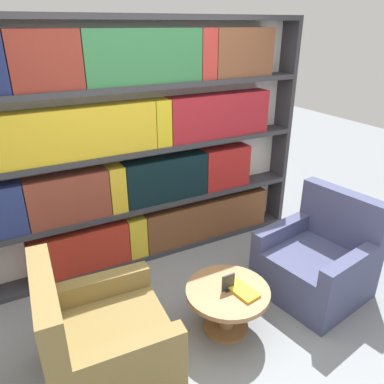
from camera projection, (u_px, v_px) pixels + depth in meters
ground_plane at (225, 344)px, 2.96m from camera, size 14.00×14.00×0.00m
bookshelf at (143, 150)px, 3.67m from camera, size 3.44×0.30×2.40m
armchair_left at (102, 343)px, 2.58m from camera, size 0.88×0.88×0.94m
armchair_right at (317, 262)px, 3.46m from camera, size 0.95×0.96×0.94m
coffee_table at (227, 301)px, 3.00m from camera, size 0.67×0.67×0.40m
table_sign at (228, 283)px, 2.93m from camera, size 0.11×0.06×0.14m
stray_book at (242, 291)px, 2.93m from camera, size 0.18×0.29×0.02m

